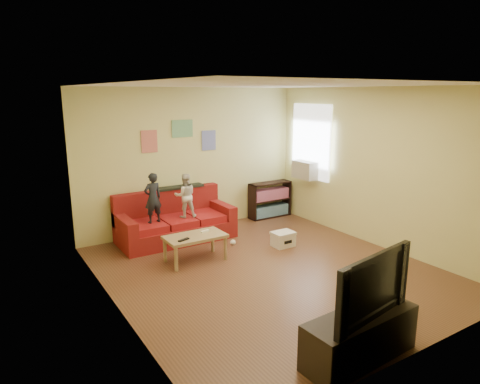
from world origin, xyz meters
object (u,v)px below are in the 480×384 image
child_b (185,196)px  coffee_table (195,239)px  sofa (175,223)px  television (364,283)px  bookshelf (270,201)px  tv_stand (360,337)px  child_a (153,198)px  file_box (283,239)px

child_b → coffee_table: bearing=89.1°
sofa → television: size_ratio=1.77×
sofa → child_b: 0.57m
bookshelf → child_b: bearing=-169.5°
sofa → tv_stand: size_ratio=1.60×
child_b → tv_stand: 4.19m
child_a → tv_stand: (0.53, -4.15, -0.62)m
child_a → bookshelf: size_ratio=0.92×
child_b → bookshelf: child_b is taller
child_b → file_box: 1.88m
bookshelf → file_box: (-0.88, -1.60, -0.20)m
sofa → tv_stand: bearing=-88.9°
bookshelf → file_box: size_ratio=2.50×
sofa → bookshelf: 2.31m
coffee_table → television: 3.21m
coffee_table → tv_stand: 3.18m
child_b → bookshelf: bearing=-153.1°
file_box → tv_stand: (-1.34, -2.95, 0.11)m
file_box → television: (-1.34, -2.95, 0.68)m
sofa → television: television is taller
child_a → file_box: bearing=141.2°
child_a → child_b: child_a is taller
child_a → child_b: 0.60m
coffee_table → file_box: size_ratio=2.51×
television → sofa: bearing=81.7°
sofa → tv_stand: sofa is taller
child_b → child_a: bearing=16.4°
coffee_table → television: size_ratio=0.82×
tv_stand → child_a: bearing=94.4°
bookshelf → tv_stand: size_ratio=0.74×
coffee_table → file_box: (1.58, -0.22, -0.23)m
child_a → file_box: (1.87, -1.20, -0.73)m
bookshelf → television: television is taller
file_box → child_a: bearing=147.4°
child_a → tv_stand: child_a is taller
sofa → file_box: bearing=-43.9°
child_b → television: size_ratio=0.68×
child_b → tv_stand: (-0.07, -4.15, -0.58)m
bookshelf → television: 5.08m
file_box → television: television is taller
child_a → bookshelf: 2.83m
child_b → sofa: bearing=-32.6°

